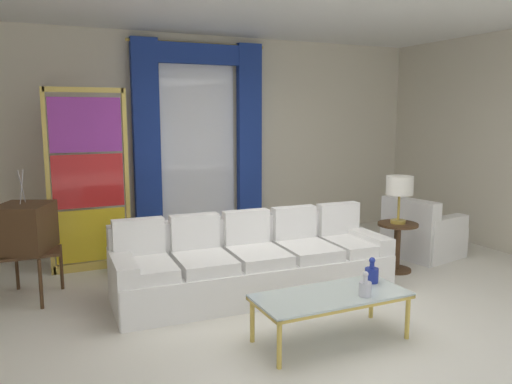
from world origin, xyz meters
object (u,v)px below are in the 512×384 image
at_px(vintage_tv, 25,230).
at_px(table_lamp_brass, 400,188).
at_px(bottle_blue_decanter, 365,288).
at_px(coffee_table, 331,298).
at_px(stained_glass_divider, 89,185).
at_px(round_side_table, 397,243).
at_px(couch_white_long, 252,264).
at_px(peacock_figurine, 131,259).
at_px(armchair_white, 421,235).
at_px(bottle_crystal_tall, 372,274).

xyz_separation_m(vintage_tv, table_lamp_brass, (4.08, -0.85, 0.30)).
bearing_deg(bottle_blue_decanter, coffee_table, 144.85).
height_order(stained_glass_divider, round_side_table, stained_glass_divider).
height_order(couch_white_long, bottle_blue_decanter, couch_white_long).
bearing_deg(couch_white_long, vintage_tv, 160.50).
bearing_deg(stained_glass_divider, round_side_table, -25.33).
height_order(peacock_figurine, table_lamp_brass, table_lamp_brass).
bearing_deg(peacock_figurine, armchair_white, -11.21).
bearing_deg(peacock_figurine, bottle_crystal_tall, -53.40).
bearing_deg(round_side_table, armchair_white, 27.46).
relative_size(coffee_table, table_lamp_brass, 2.29).
xyz_separation_m(bottle_blue_decanter, vintage_tv, (-2.53, 2.28, 0.25)).
height_order(couch_white_long, armchair_white, couch_white_long).
bearing_deg(coffee_table, round_side_table, 35.63).
bearing_deg(couch_white_long, round_side_table, -2.44).
relative_size(couch_white_long, bottle_blue_decanter, 13.93).
relative_size(couch_white_long, armchair_white, 3.09).
bearing_deg(vintage_tv, table_lamp_brass, -11.84).
distance_m(coffee_table, bottle_blue_decanter, 0.30).
height_order(bottle_blue_decanter, vintage_tv, vintage_tv).
xyz_separation_m(couch_white_long, stained_glass_divider, (-1.46, 1.51, 0.75)).
bearing_deg(couch_white_long, armchair_white, 6.47).
xyz_separation_m(couch_white_long, armchair_white, (2.61, 0.30, -0.02)).
height_order(bottle_crystal_tall, vintage_tv, vintage_tv).
distance_m(couch_white_long, vintage_tv, 2.36).
xyz_separation_m(bottle_crystal_tall, stained_glass_divider, (-2.07, 2.76, 0.57)).
xyz_separation_m(bottle_blue_decanter, bottle_crystal_tall, (0.26, 0.26, 0.01)).
xyz_separation_m(vintage_tv, stained_glass_divider, (0.72, 0.73, 0.33)).
distance_m(coffee_table, table_lamp_brass, 2.27).
height_order(coffee_table, round_side_table, round_side_table).
bearing_deg(table_lamp_brass, armchair_white, 27.46).
bearing_deg(round_side_table, bottle_crystal_tall, -137.56).
height_order(vintage_tv, table_lamp_brass, vintage_tv).
bearing_deg(coffee_table, bottle_blue_decanter, -35.15).
bearing_deg(stained_glass_divider, coffee_table, -60.97).
distance_m(bottle_blue_decanter, round_side_table, 2.11).
distance_m(couch_white_long, stained_glass_divider, 2.23).
relative_size(couch_white_long, bottle_crystal_tall, 12.85).
height_order(coffee_table, bottle_blue_decanter, bottle_blue_decanter).
relative_size(bottle_crystal_tall, vintage_tv, 0.17).
xyz_separation_m(peacock_figurine, table_lamp_brass, (2.97, -1.11, 0.81)).
xyz_separation_m(peacock_figurine, round_side_table, (2.97, -1.11, 0.14)).
height_order(bottle_crystal_tall, table_lamp_brass, table_lamp_brass).
height_order(coffee_table, bottle_crystal_tall, bottle_crystal_tall).
bearing_deg(bottle_blue_decanter, peacock_figurine, 119.42).
relative_size(bottle_blue_decanter, table_lamp_brass, 0.37).
bearing_deg(couch_white_long, coffee_table, -84.91).
relative_size(armchair_white, round_side_table, 1.61).
xyz_separation_m(coffee_table, bottle_crystal_tall, (0.49, 0.10, 0.12)).
bearing_deg(bottle_crystal_tall, peacock_figurine, 126.60).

